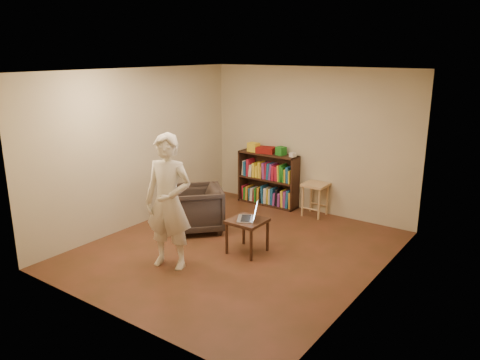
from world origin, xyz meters
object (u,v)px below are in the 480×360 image
Objects in this scene: stool at (315,190)px; person at (168,202)px; side_table at (247,225)px; laptop at (250,216)px; bookshelf at (268,182)px; armchair at (197,209)px.

person is (-0.68, -2.98, 0.44)m from stool.
laptop reaches higher than side_table.
person is at bearing -102.93° from stool.
bookshelf reaches higher than armchair.
armchair is at bearing -125.41° from stool.
armchair is 1.60× the size of side_table.
laptop is (0.97, -2.05, 0.13)m from bookshelf.
armchair is (-0.23, -1.82, -0.07)m from bookshelf.
stool is at bearing 148.51° from laptop.
side_table is at bearing -65.49° from bookshelf.
person is at bearing -22.04° from armchair.
side_table is 1.15× the size of laptop.
stool is at bearing 61.22° from person.
armchair is (-1.25, -1.76, -0.11)m from stool.
laptop is at bearing 40.08° from side_table.
side_table is (0.94, -2.07, -0.02)m from bookshelf.
laptop reaches higher than armchair.
armchair is 0.44× the size of person.
bookshelf is 1.03m from stool.
armchair is at bearing 99.07° from person.
side_table is at bearing 31.17° from armchair.
bookshelf is 1.48× the size of armchair.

